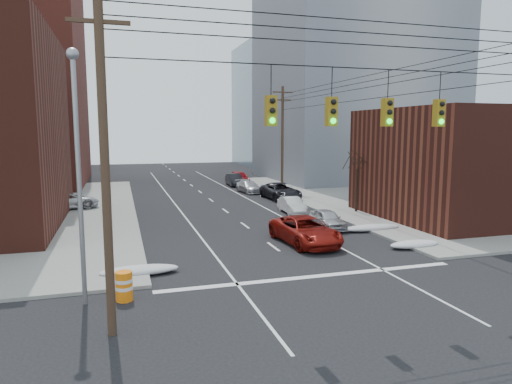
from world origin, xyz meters
TOP-DOWN VIEW (x-y plane):
  - ground at (0.00, 0.00)m, footprint 160.00×160.00m
  - sidewalk_ne at (27.00, 27.00)m, footprint 40.00×40.00m
  - building_brick_far at (-26.00, 74.00)m, footprint 22.00×18.00m
  - building_office at (22.00, 44.00)m, footprint 22.00×20.00m
  - building_glass at (24.00, 70.00)m, footprint 20.00×18.00m
  - building_storefront at (18.00, 16.00)m, footprint 16.00×12.00m
  - utility_pole_left at (-8.50, 3.00)m, footprint 2.20×0.28m
  - utility_pole_far at (8.50, 34.00)m, footprint 2.20×0.28m
  - traffic_signals at (0.10, 2.97)m, footprint 17.00×0.42m
  - street_light at (-9.50, 6.00)m, footprint 0.44×0.44m
  - bare_tree at (9.59, 20.00)m, footprint 2.09×2.20m
  - snow_nw at (-7.40, 9.00)m, footprint 3.50×1.08m
  - snow_ne at (7.40, 9.50)m, footprint 3.00×1.08m
  - snow_east_far at (7.40, 14.00)m, footprint 4.00×1.08m
  - red_pickup at (1.97, 12.15)m, footprint 2.97×5.70m
  - parked_car_a at (4.97, 15.50)m, footprint 1.61×3.75m
  - parked_car_b at (4.80, 21.53)m, footprint 1.45×3.80m
  - parked_car_c at (6.40, 28.60)m, footprint 2.82×5.68m
  - parked_car_d at (4.80, 33.98)m, footprint 2.18×4.41m
  - parked_car_e at (5.82, 41.97)m, footprint 1.98×4.63m
  - parked_car_f at (4.80, 40.21)m, footprint 1.70×4.37m
  - lot_car_a at (-14.60, 20.07)m, footprint 4.09×2.58m
  - lot_car_b at (-12.31, 27.71)m, footprint 5.47×3.58m
  - construction_barrel at (-8.09, 5.93)m, footprint 0.82×0.82m

SIDE VIEW (x-z plane):
  - ground at x=0.00m, z-range 0.00..0.00m
  - sidewalk_ne at x=27.00m, z-range 0.00..0.15m
  - snow_nw at x=-7.40m, z-range 0.00..0.42m
  - snow_ne at x=7.40m, z-range 0.00..0.42m
  - snow_east_far at x=7.40m, z-range 0.00..0.42m
  - construction_barrel at x=-8.09m, z-range 0.02..1.16m
  - parked_car_d at x=4.80m, z-range 0.00..1.23m
  - parked_car_b at x=4.80m, z-range 0.00..1.24m
  - parked_car_a at x=4.97m, z-range 0.00..1.26m
  - parked_car_f at x=4.80m, z-range 0.00..1.42m
  - red_pickup at x=1.97m, z-range 0.00..1.53m
  - parked_car_c at x=6.40m, z-range 0.00..1.55m
  - parked_car_e at x=5.82m, z-range 0.00..1.56m
  - lot_car_a at x=-14.60m, z-range 0.15..1.42m
  - lot_car_b at x=-12.31m, z-range 0.15..1.55m
  - bare_tree at x=9.59m, z-range -0.15..4.79m
  - building_storefront at x=18.00m, z-range 0.00..8.00m
  - street_light at x=-9.50m, z-range 0.88..10.20m
  - utility_pole_left at x=-8.50m, z-range 0.28..11.28m
  - utility_pole_far at x=8.50m, z-range 0.28..11.28m
  - building_brick_far at x=-26.00m, z-range 0.00..12.00m
  - traffic_signals at x=0.10m, z-range 6.16..8.18m
  - building_glass at x=24.00m, z-range 0.00..22.00m
  - building_office at x=22.00m, z-range 0.00..25.00m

